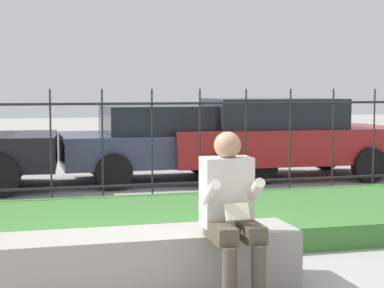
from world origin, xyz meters
TOP-DOWN VIEW (x-y plane):
  - stone_bench at (-0.13, 0.00)m, footprint 2.55×0.57m
  - person_seated_reader at (0.53, -0.32)m, footprint 0.42×0.73m
  - grass_berm at (0.00, 1.89)m, footprint 10.50×2.37m
  - iron_fence at (0.00, 3.39)m, footprint 8.50×0.03m
  - car_parked_right at (3.38, 5.68)m, footprint 4.14×2.08m
  - car_parked_center at (1.52, 5.90)m, footprint 3.94×2.01m

SIDE VIEW (x-z plane):
  - grass_berm at x=0.00m, z-range 0.00..0.24m
  - stone_bench at x=-0.13m, z-range -0.03..0.43m
  - car_parked_center at x=1.52m, z-range 0.04..1.33m
  - person_seated_reader at x=0.53m, z-range 0.06..1.32m
  - car_parked_right at x=3.38m, z-range 0.03..1.44m
  - iron_fence at x=0.00m, z-range 0.04..1.62m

